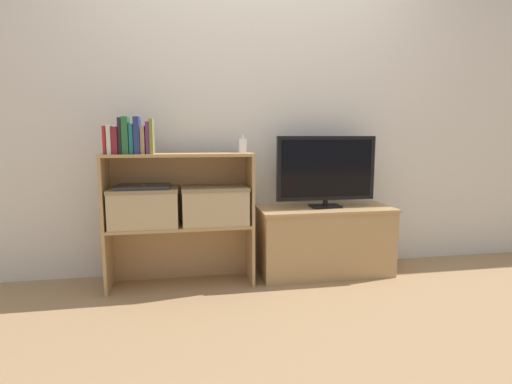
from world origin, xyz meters
TOP-DOWN VIEW (x-y plane):
  - ground_plane at (0.00, 0.00)m, footprint 16.00×16.00m
  - wall_back at (0.00, 0.44)m, footprint 10.00×0.05m
  - tv_stand at (0.53, 0.20)m, footprint 1.00×0.42m
  - tv at (0.53, 0.20)m, footprint 0.74×0.14m
  - bookshelf_lower_tier at (-0.53, 0.22)m, footprint 0.99×0.31m
  - bookshelf_upper_tier at (-0.53, 0.22)m, footprint 0.99×0.31m
  - book_crimson at (-0.98, 0.10)m, footprint 0.02×0.12m
  - book_ivory at (-0.95, 0.10)m, footprint 0.03×0.14m
  - book_maroon at (-0.92, 0.10)m, footprint 0.03×0.16m
  - book_charcoal at (-0.89, 0.10)m, footprint 0.02×0.13m
  - book_forest at (-0.86, 0.10)m, footprint 0.04×0.14m
  - book_teal at (-0.82, 0.10)m, footprint 0.02×0.13m
  - book_navy at (-0.79, 0.10)m, footprint 0.03×0.15m
  - book_tan at (-0.75, 0.10)m, footprint 0.03×0.12m
  - book_plum at (-0.72, 0.10)m, footprint 0.02×0.14m
  - book_olive at (-0.69, 0.10)m, footprint 0.02×0.16m
  - baby_monitor at (-0.09, 0.16)m, footprint 0.05×0.03m
  - storage_basket_left at (-0.76, 0.14)m, footprint 0.45×0.28m
  - storage_basket_right at (-0.29, 0.14)m, footprint 0.45×0.28m
  - laptop at (-0.76, 0.14)m, footprint 0.34×0.24m

SIDE VIEW (x-z plane):
  - ground_plane at x=0.00m, z-range 0.00..0.00m
  - tv_stand at x=0.53m, z-range 0.00..0.51m
  - bookshelf_lower_tier at x=-0.53m, z-range 0.06..0.49m
  - storage_basket_left at x=-0.76m, z-range 0.44..0.70m
  - storage_basket_right at x=-0.29m, z-range 0.44..0.70m
  - laptop at x=-0.76m, z-range 0.69..0.71m
  - bookshelf_upper_tier at x=-0.53m, z-range 0.49..0.98m
  - tv at x=0.53m, z-range 0.52..1.05m
  - baby_monitor at x=-0.09m, z-range 0.90..1.03m
  - book_maroon at x=-0.92m, z-range 0.92..1.09m
  - book_crimson at x=-0.98m, z-range 0.92..1.09m
  - book_tan at x=-0.75m, z-range 0.92..1.10m
  - book_ivory at x=-0.95m, z-range 0.92..1.10m
  - book_teal at x=-0.82m, z-range 0.92..1.11m
  - book_plum at x=-0.72m, z-range 0.92..1.12m
  - book_olive at x=-0.69m, z-range 0.92..1.14m
  - book_charcoal at x=-0.89m, z-range 0.92..1.15m
  - book_navy at x=-0.79m, z-range 0.92..1.15m
  - book_forest at x=-0.86m, z-range 0.92..1.15m
  - wall_back at x=0.00m, z-range 0.00..2.40m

